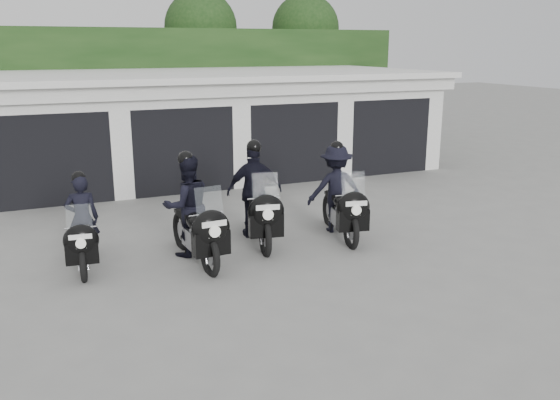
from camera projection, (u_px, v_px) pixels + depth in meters
name	position (u px, v px, depth m)	size (l,w,h in m)	color
ground	(264.00, 262.00, 10.49)	(80.00, 80.00, 0.00)	gray
garage_block	(161.00, 126.00, 17.29)	(16.40, 6.80, 2.96)	white
background_vegetation	(140.00, 72.00, 21.41)	(20.00, 3.90, 5.80)	#163212
police_bike_a	(82.00, 229.00, 10.14)	(0.72, 1.93, 1.68)	black
police_bike_b	(191.00, 213.00, 10.49)	(0.94, 2.28, 1.98)	black
police_bike_c	(256.00, 197.00, 11.52)	(1.20, 2.29, 2.02)	black
police_bike_d	(338.00, 194.00, 11.90)	(1.25, 2.19, 1.93)	black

